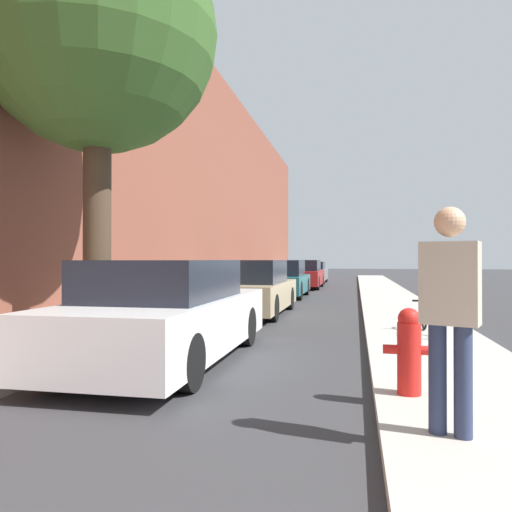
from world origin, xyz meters
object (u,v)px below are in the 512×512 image
Objects in this scene: parked_car_white at (168,314)px; street_tree_near at (98,34)px; bicycle at (428,316)px; parked_car_champagne at (253,289)px; parked_car_grey at (311,272)px; fire_hydrant at (409,350)px; pedestrian at (450,305)px; parked_car_red at (303,275)px; parked_car_teal at (283,280)px.

street_tree_near is (-1.43, 0.57, 4.35)m from parked_car_white.
street_tree_near is at bearing -159.22° from bicycle.
parked_car_champagne reaches higher than parked_car_grey.
street_tree_near is (-1.31, -22.68, 4.40)m from parked_car_grey.
bicycle is at bearing -79.05° from parked_car_grey.
bicycle is at bearing 21.85° from street_tree_near.
fire_hydrant is (4.54, -2.02, -4.48)m from street_tree_near.
parked_car_champagne is at bearing 138.94° from bicycle.
pedestrian is at bearing -82.48° from parked_car_grey.
street_tree_near is 8.07× the size of fire_hydrant.
parked_car_red is at bearing 99.12° from fire_hydrant.
parked_car_white is at bearing -89.71° from parked_car_grey.
fire_hydrant is at bearing -101.37° from bicycle.
fire_hydrant is at bearing -24.02° from street_tree_near.
pedestrian is at bearing -97.28° from bicycle.
parked_car_grey is 2.79× the size of bicycle.
parked_car_teal is at bearing -90.10° from parked_car_grey.
street_tree_near is at bearing -12.67° from pedestrian.
parked_car_red is at bearing -88.53° from parked_car_grey.
pedestrian is (3.32, -8.51, 0.44)m from parked_car_champagne.
parked_car_champagne is 2.62× the size of pedestrian.
parked_car_champagne is at bearing -90.28° from parked_car_red.
parked_car_white is 1.11× the size of parked_car_grey.
parked_car_grey reaches higher than fire_hydrant.
parked_car_red is at bearing -60.08° from pedestrian.
pedestrian is (3.43, -14.34, 0.44)m from parked_car_teal.
bicycle is at bearing 79.69° from fire_hydrant.
street_tree_near reaches higher than parked_car_red.
parked_car_teal is 0.59× the size of street_tree_near.
parked_car_grey is 2.42× the size of pedestrian.
parked_car_champagne is at bearing -47.88° from pedestrian.
parked_car_teal is at bearing -55.78° from pedestrian.
parked_car_grey is at bearing 89.90° from parked_car_teal.
parked_car_white reaches higher than parked_car_teal.
parked_car_red is (0.16, 5.97, 0.01)m from parked_car_teal.
parked_car_champagne is 11.80m from parked_car_red.
fire_hydrant is (3.14, -7.41, -0.11)m from parked_car_champagne.
parked_car_white is 5.48× the size of fire_hydrant.
pedestrian reaches higher than fire_hydrant.
bicycle is at bearing -66.29° from parked_car_teal.
parked_car_grey is at bearing 99.88° from bicycle.
parked_car_red reaches higher than bicycle.
parked_car_champagne is 5.33× the size of fire_hydrant.
parked_car_white is at bearing -90.07° from parked_car_red.
fire_hydrant is at bearing -76.24° from parked_car_teal.
pedestrian reaches higher than parked_car_grey.
parked_car_champagne is (-0.04, 5.96, -0.01)m from parked_car_white.
parked_car_red is 5.42× the size of fire_hydrant.
parked_car_white is 4.18m from pedestrian.
parked_car_champagne is 1.12× the size of parked_car_teal.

